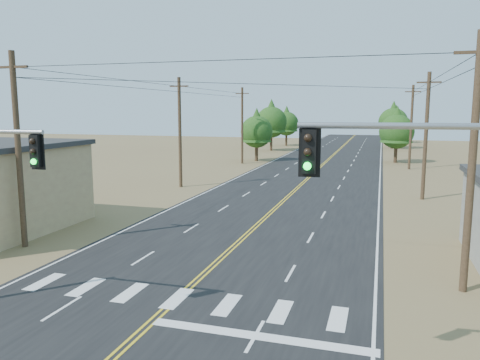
% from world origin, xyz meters
% --- Properties ---
extents(road, '(15.00, 200.00, 0.02)m').
position_xyz_m(road, '(0.00, 30.00, 0.01)').
color(road, black).
rests_on(road, ground).
extents(utility_pole_left_near, '(1.80, 0.30, 10.00)m').
position_xyz_m(utility_pole_left_near, '(-10.50, 12.00, 5.12)').
color(utility_pole_left_near, '#4C3826').
rests_on(utility_pole_left_near, ground).
extents(utility_pole_left_mid, '(1.80, 0.30, 10.00)m').
position_xyz_m(utility_pole_left_mid, '(-10.50, 32.00, 5.12)').
color(utility_pole_left_mid, '#4C3826').
rests_on(utility_pole_left_mid, ground).
extents(utility_pole_left_far, '(1.80, 0.30, 10.00)m').
position_xyz_m(utility_pole_left_far, '(-10.50, 52.00, 5.12)').
color(utility_pole_left_far, '#4C3826').
rests_on(utility_pole_left_far, ground).
extents(utility_pole_right_near, '(1.80, 0.30, 10.00)m').
position_xyz_m(utility_pole_right_near, '(10.50, 12.00, 5.12)').
color(utility_pole_right_near, '#4C3826').
rests_on(utility_pole_right_near, ground).
extents(utility_pole_right_mid, '(1.80, 0.30, 10.00)m').
position_xyz_m(utility_pole_right_mid, '(10.50, 32.00, 5.12)').
color(utility_pole_right_mid, '#4C3826').
rests_on(utility_pole_right_mid, ground).
extents(utility_pole_right_far, '(1.80, 0.30, 10.00)m').
position_xyz_m(utility_pole_right_far, '(10.50, 52.00, 5.12)').
color(utility_pole_right_far, '#4C3826').
rests_on(utility_pole_right_far, ground).
extents(signal_mast_right, '(5.31, 0.75, 6.93)m').
position_xyz_m(signal_mast_right, '(8.94, 3.88, 4.65)').
color(signal_mast_right, gray).
rests_on(signal_mast_right, ground).
extents(tree_left_near, '(4.43, 4.43, 7.39)m').
position_xyz_m(tree_left_near, '(-9.48, 55.63, 4.52)').
color(tree_left_near, '#3F2D1E').
rests_on(tree_left_near, ground).
extents(tree_left_mid, '(5.40, 5.40, 9.00)m').
position_xyz_m(tree_left_mid, '(-11.29, 72.47, 5.50)').
color(tree_left_mid, '#3F2D1E').
rests_on(tree_left_mid, ground).
extents(tree_left_far, '(4.75, 4.75, 7.91)m').
position_xyz_m(tree_left_far, '(-10.98, 84.55, 4.84)').
color(tree_left_far, '#3F2D1E').
rests_on(tree_left_far, ground).
extents(tree_right_near, '(4.57, 4.57, 7.62)m').
position_xyz_m(tree_right_near, '(9.09, 58.80, 4.66)').
color(tree_right_near, '#3F2D1E').
rests_on(tree_right_near, ground).
extents(tree_right_mid, '(5.24, 5.24, 8.73)m').
position_xyz_m(tree_right_mid, '(9.10, 83.16, 5.34)').
color(tree_right_mid, '#3F2D1E').
rests_on(tree_right_mid, ground).
extents(tree_right_far, '(4.90, 4.90, 8.16)m').
position_xyz_m(tree_right_far, '(10.02, 99.25, 4.99)').
color(tree_right_far, '#3F2D1E').
rests_on(tree_right_far, ground).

